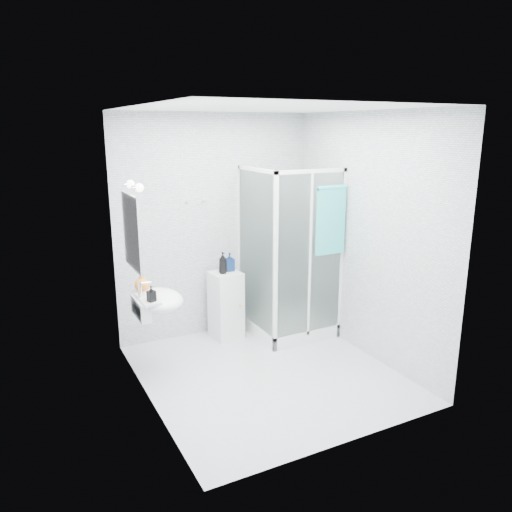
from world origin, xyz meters
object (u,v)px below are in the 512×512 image
wall_basin (156,301)px  soap_dispenser_black (151,294)px  storage_cabinet (226,305)px  shower_enclosure (286,299)px  hand_towel (331,219)px  shampoo_bottle_a (223,263)px  soap_dispenser_orange (142,282)px  shampoo_bottle_b (230,262)px

wall_basin → soap_dispenser_black: (-0.09, -0.17, 0.14)m
storage_cabinet → soap_dispenser_black: soap_dispenser_black is taller
wall_basin → shower_enclosure: bearing=10.8°
hand_towel → shampoo_bottle_a: bearing=146.8°
wall_basin → soap_dispenser_orange: bearing=117.0°
shampoo_bottle_a → shampoo_bottle_b: size_ratio=1.15×
soap_dispenser_orange → shampoo_bottle_b: bearing=22.0°
shampoo_bottle_b → shampoo_bottle_a: bearing=-150.7°
shower_enclosure → soap_dispenser_orange: bearing=-175.3°
storage_cabinet → soap_dispenser_black: (-1.09, -0.76, 0.54)m
wall_basin → soap_dispenser_orange: 0.25m
shower_enclosure → shampoo_bottle_a: (-0.70, 0.26, 0.47)m
soap_dispenser_black → hand_towel: bearing=2.3°
shower_enclosure → wall_basin: shower_enclosure is taller
wall_basin → soap_dispenser_orange: size_ratio=3.00×
wall_basin → soap_dispenser_black: bearing=-118.3°
wall_basin → shampoo_bottle_a: shampoo_bottle_a is taller
wall_basin → shampoo_bottle_b: (1.07, 0.64, 0.11)m
hand_towel → soap_dispenser_black: (-2.06, -0.08, -0.52)m
shower_enclosure → hand_towel: size_ratio=2.62×
shampoo_bottle_b → soap_dispenser_orange: bearing=-158.0°
shampoo_bottle_b → soap_dispenser_orange: soap_dispenser_orange is taller
shampoo_bottle_b → soap_dispenser_black: size_ratio=1.44×
shower_enclosure → hand_towel: bearing=-52.2°
shower_enclosure → wall_basin: (-1.66, -0.32, 0.35)m
shampoo_bottle_a → soap_dispenser_black: 1.28m
hand_towel → shampoo_bottle_a: hand_towel is taller
shower_enclosure → storage_cabinet: bearing=157.1°
wall_basin → soap_dispenser_black: size_ratio=3.69×
hand_towel → shampoo_bottle_b: 1.28m
soap_dispenser_orange → soap_dispenser_black: 0.34m
wall_basin → shampoo_bottle_a: size_ratio=2.23×
shampoo_bottle_b → soap_dispenser_orange: (-1.16, -0.47, 0.05)m
wall_basin → hand_towel: 2.08m
soap_dispenser_orange → soap_dispenser_black: bearing=-90.3°
wall_basin → shampoo_bottle_b: bearing=31.0°
shower_enclosure → shampoo_bottle_a: shower_enclosure is taller
hand_towel → shampoo_bottle_b: size_ratio=3.51×
shampoo_bottle_a → soap_dispenser_black: (-1.05, -0.75, 0.02)m
storage_cabinet → hand_towel: (0.97, -0.68, 1.06)m
wall_basin → shampoo_bottle_b: size_ratio=2.57×
storage_cabinet → soap_dispenser_orange: 1.29m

